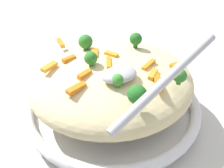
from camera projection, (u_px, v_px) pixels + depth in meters
ground_plane at (112, 115)px, 0.52m from camera, size 2.40×2.40×0.00m
serving_bowl at (112, 106)px, 0.51m from camera, size 0.33×0.33×0.04m
pasta_mound at (112, 81)px, 0.47m from camera, size 0.29×0.27×0.09m
carrot_piece_0 at (85, 74)px, 0.41m from camera, size 0.03×0.02×0.01m
carrot_piece_1 at (149, 65)px, 0.44m from camera, size 0.03×0.02×0.01m
carrot_piece_2 at (49, 67)px, 0.44m from camera, size 0.03×0.03×0.01m
carrot_piece_3 at (95, 54)px, 0.46m from camera, size 0.02×0.03×0.01m
carrot_piece_4 at (111, 54)px, 0.46m from camera, size 0.02×0.03×0.01m
carrot_piece_5 at (76, 88)px, 0.39m from camera, size 0.03×0.02×0.01m
carrot_piece_6 at (153, 74)px, 0.42m from camera, size 0.03×0.03×0.01m
carrot_piece_7 at (109, 63)px, 0.44m from camera, size 0.02×0.03×0.01m
carrot_piece_8 at (158, 82)px, 0.40m from camera, size 0.02×0.04×0.01m
carrot_piece_9 at (177, 65)px, 0.44m from camera, size 0.03×0.01×0.01m
carrot_piece_10 at (61, 43)px, 0.51m from camera, size 0.01×0.03×0.01m
carrot_piece_11 at (69, 59)px, 0.46m from camera, size 0.03×0.02×0.01m
broccoli_floret_0 at (91, 58)px, 0.43m from camera, size 0.02×0.02×0.03m
broccoli_floret_1 at (137, 95)px, 0.36m from camera, size 0.03×0.03×0.03m
broccoli_floret_2 at (136, 39)px, 0.48m from camera, size 0.02×0.02×0.03m
broccoli_floret_3 at (180, 76)px, 0.40m from camera, size 0.02×0.02×0.03m
broccoli_floret_4 at (86, 42)px, 0.48m from camera, size 0.03×0.03×0.03m
broccoli_floret_5 at (118, 80)px, 0.39m from camera, size 0.02×0.02×0.02m
serving_spoon at (135, 77)px, 0.37m from camera, size 0.17×0.13×0.08m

